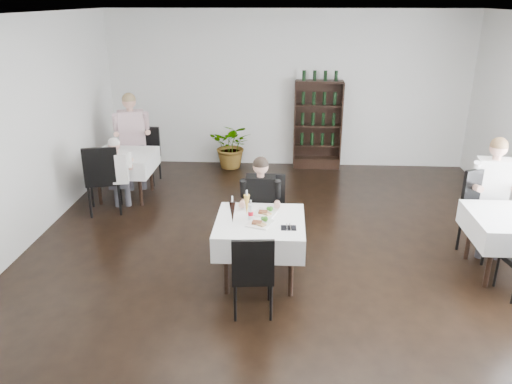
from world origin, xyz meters
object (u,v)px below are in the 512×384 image
(main_table, at_px, (260,232))
(diner_main, at_px, (260,201))
(wine_shelf, at_px, (318,126))
(potted_tree, at_px, (232,145))

(main_table, bearing_deg, diner_main, 92.75)
(wine_shelf, relative_size, potted_tree, 1.93)
(diner_main, bearing_deg, wine_shelf, 76.16)
(main_table, height_order, potted_tree, potted_tree)
(potted_tree, height_order, diner_main, diner_main)
(wine_shelf, xyz_separation_m, diner_main, (-0.93, -3.76, -0.07))
(wine_shelf, xyz_separation_m, main_table, (-0.90, -4.31, -0.23))
(main_table, xyz_separation_m, potted_tree, (-0.77, 4.20, -0.17))
(potted_tree, xyz_separation_m, diner_main, (0.74, -3.65, 0.33))
(potted_tree, relative_size, diner_main, 0.67)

